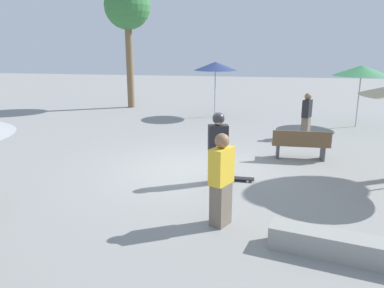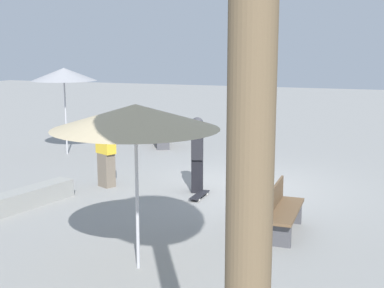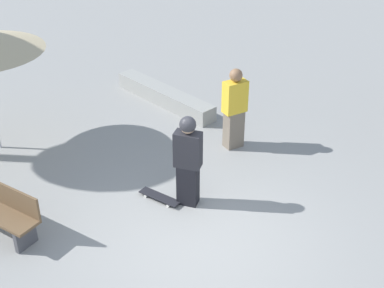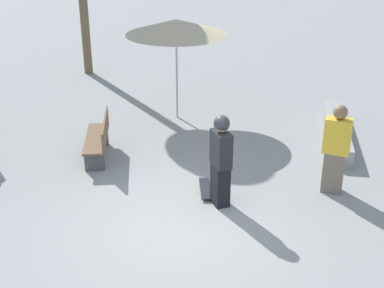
# 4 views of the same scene
# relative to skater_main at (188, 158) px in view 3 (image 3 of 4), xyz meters

# --- Properties ---
(ground_plane) EXTENTS (60.00, 60.00, 0.00)m
(ground_plane) POSITION_rel_skater_main_xyz_m (-0.74, 0.80, -0.91)
(ground_plane) COLOR gray
(skater_main) EXTENTS (0.50, 0.36, 1.69)m
(skater_main) POSITION_rel_skater_main_xyz_m (0.00, 0.00, 0.00)
(skater_main) COLOR black
(skater_main) RESTS_ON ground_plane
(skateboard) EXTENTS (0.81, 0.22, 0.07)m
(skateboard) POSITION_rel_skater_main_xyz_m (0.46, 0.21, -0.85)
(skateboard) COLOR black
(skateboard) RESTS_ON ground_plane
(concrete_ledge) EXTENTS (3.04, 1.11, 0.37)m
(concrete_ledge) POSITION_rel_skater_main_xyz_m (2.65, -2.99, -0.73)
(concrete_ledge) COLOR gray
(concrete_ledge) RESTS_ON ground_plane
(bystander_watching) EXTENTS (0.44, 0.53, 1.70)m
(bystander_watching) POSITION_rel_skater_main_xyz_m (0.30, -2.13, -0.06)
(bystander_watching) COLOR #726656
(bystander_watching) RESTS_ON ground_plane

